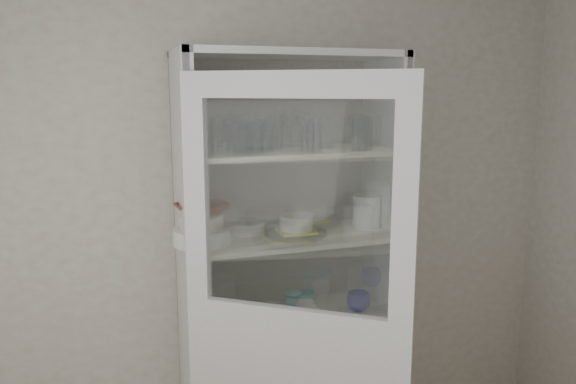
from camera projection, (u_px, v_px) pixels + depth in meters
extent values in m
cube|color=#AEA391|center=(235.00, 219.00, 2.77)|extent=(3.60, 0.02, 2.60)
cube|color=#BABABA|center=(186.00, 288.00, 2.52)|extent=(0.03, 0.45, 2.10)
cube|color=#BABABA|center=(379.00, 267.00, 2.82)|extent=(0.03, 0.45, 2.10)
cube|color=gray|center=(275.00, 264.00, 2.87)|extent=(1.00, 0.03, 2.10)
cube|color=#BABABA|center=(288.00, 54.00, 2.48)|extent=(1.00, 0.45, 0.03)
cube|color=white|center=(289.00, 318.00, 2.69)|extent=(0.94, 0.42, 0.02)
cube|color=white|center=(289.00, 237.00, 2.62)|extent=(0.94, 0.42, 0.02)
cube|color=white|center=(289.00, 152.00, 2.55)|extent=(0.94, 0.42, 0.02)
cube|color=#BABABA|center=(295.00, 84.00, 2.01)|extent=(0.75, 0.56, 0.10)
cube|color=#BABABA|center=(197.00, 200.00, 2.21)|extent=(0.10, 0.09, 0.80)
cube|color=#BABABA|center=(405.00, 214.00, 1.97)|extent=(0.10, 0.09, 0.80)
cube|color=silver|center=(295.00, 207.00, 2.09)|extent=(0.59, 0.44, 0.78)
cylinder|color=silver|center=(204.00, 137.00, 2.28)|extent=(0.08, 0.08, 0.16)
cylinder|color=silver|center=(256.00, 139.00, 2.36)|extent=(0.08, 0.08, 0.13)
cylinder|color=silver|center=(241.00, 139.00, 2.35)|extent=(0.07, 0.07, 0.13)
cylinder|color=silver|center=(314.00, 136.00, 2.42)|extent=(0.09, 0.09, 0.14)
cylinder|color=silver|center=(308.00, 137.00, 2.46)|extent=(0.08, 0.08, 0.13)
cylinder|color=silver|center=(360.00, 133.00, 2.51)|extent=(0.09, 0.09, 0.15)
cylinder|color=silver|center=(365.00, 134.00, 2.53)|extent=(0.08, 0.08, 0.15)
cylinder|color=silver|center=(235.00, 135.00, 2.47)|extent=(0.08, 0.08, 0.14)
cylinder|color=silver|center=(257.00, 137.00, 2.47)|extent=(0.07, 0.07, 0.13)
cylinder|color=silver|center=(275.00, 133.00, 2.53)|extent=(0.09, 0.09, 0.16)
cylinder|color=silver|center=(266.00, 135.00, 2.51)|extent=(0.08, 0.08, 0.14)
cylinder|color=white|center=(202.00, 236.00, 2.47)|extent=(0.26, 0.26, 0.07)
cylinder|color=white|center=(245.00, 227.00, 2.66)|extent=(0.20, 0.20, 0.06)
cylinder|color=beige|center=(202.00, 222.00, 2.46)|extent=(0.24, 0.24, 0.06)
imported|color=brown|center=(201.00, 209.00, 2.45)|extent=(0.28, 0.28, 0.05)
cylinder|color=silver|center=(296.00, 233.00, 2.62)|extent=(0.31, 0.31, 0.02)
cube|color=yellow|center=(296.00, 230.00, 2.61)|extent=(0.18, 0.18, 0.01)
cylinder|color=white|center=(296.00, 222.00, 2.61)|extent=(0.20, 0.20, 0.07)
cylinder|color=white|center=(367.00, 211.00, 2.75)|extent=(0.14, 0.14, 0.16)
imported|color=navy|center=(358.00, 301.00, 2.75)|extent=(0.15, 0.15, 0.09)
imported|color=teal|center=(305.00, 301.00, 2.75)|extent=(0.11, 0.11, 0.10)
imported|color=white|center=(306.00, 312.00, 2.62)|extent=(0.12, 0.12, 0.09)
cylinder|color=teal|center=(293.00, 304.00, 2.73)|extent=(0.08, 0.08, 0.08)
ellipsoid|color=teal|center=(293.00, 294.00, 2.72)|extent=(0.08, 0.08, 0.02)
cylinder|color=silver|center=(237.00, 325.00, 2.54)|extent=(0.09, 0.09, 0.04)
cylinder|color=white|center=(202.00, 308.00, 2.60)|extent=(0.14, 0.14, 0.14)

